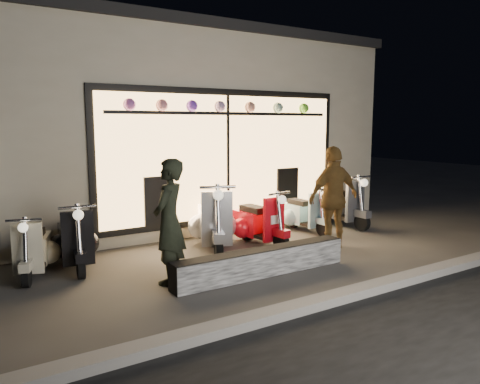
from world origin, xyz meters
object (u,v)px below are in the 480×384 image
at_px(scooter_silver, 213,221).
at_px(man, 169,221).
at_px(graffiti_barrier, 262,262).
at_px(scooter_red, 255,222).
at_px(woman, 333,198).

bearing_deg(scooter_silver, man, -113.63).
distance_m(graffiti_barrier, scooter_red, 1.89).
height_order(scooter_red, man, man).
bearing_deg(scooter_red, graffiti_barrier, -125.92).
bearing_deg(graffiti_barrier, scooter_silver, 83.71).
distance_m(graffiti_barrier, woman, 2.17).
relative_size(graffiti_barrier, man, 1.64).
bearing_deg(scooter_silver, graffiti_barrier, -72.62).
relative_size(scooter_silver, scooter_red, 1.15).
distance_m(scooter_silver, woman, 2.18).
xyz_separation_m(graffiti_barrier, woman, (1.96, 0.59, 0.71)).
bearing_deg(woman, graffiti_barrier, 18.62).
relative_size(graffiti_barrier, woman, 1.56).
bearing_deg(man, woman, 137.49).
xyz_separation_m(scooter_red, man, (-2.22, -1.14, 0.47)).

